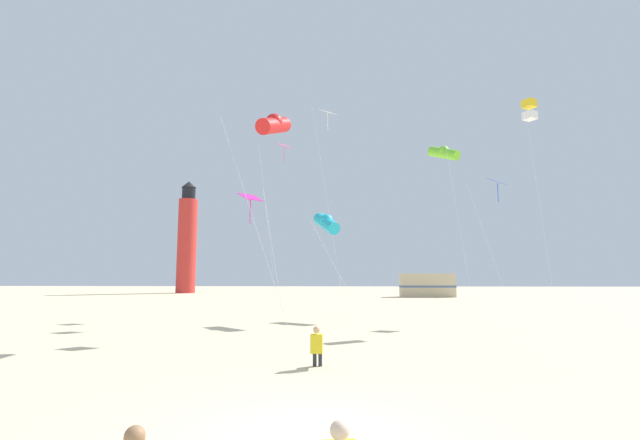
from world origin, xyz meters
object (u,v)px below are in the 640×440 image
(lighthouse_distant, at_px, (187,240))
(rv_van_tan, at_px, (427,285))
(kite_diamond_blue, at_px, (497,187))
(kite_box_gold, at_px, (530,110))
(kite_flyer_standing, at_px, (317,346))
(kite_tube_cyan, at_px, (326,223))
(kite_tube_scarlet, at_px, (274,125))
(kite_diamond_white, at_px, (328,122))
(kite_diamond_rainbow, at_px, (283,153))
(kite_tube_lime, at_px, (444,153))
(kite_diamond_magenta, at_px, (252,202))

(lighthouse_distant, distance_m, rv_van_tan, 35.75)
(kite_diamond_blue, bearing_deg, kite_box_gold, -36.76)
(kite_flyer_standing, relative_size, kite_diamond_blue, 0.14)
(kite_box_gold, distance_m, lighthouse_distant, 53.71)
(kite_tube_cyan, distance_m, kite_tube_scarlet, 7.50)
(kite_tube_cyan, relative_size, kite_diamond_white, 0.47)
(kite_flyer_standing, relative_size, kite_tube_scarlet, 0.12)
(kite_box_gold, bearing_deg, kite_tube_scarlet, -156.80)
(kite_diamond_rainbow, bearing_deg, kite_box_gold, -20.95)
(lighthouse_distant, bearing_deg, kite_tube_cyan, -61.71)
(kite_tube_lime, bearing_deg, lighthouse_distant, 130.37)
(kite_tube_lime, bearing_deg, kite_flyer_standing, -113.69)
(kite_diamond_blue, relative_size, kite_diamond_magenta, 1.32)
(kite_flyer_standing, relative_size, rv_van_tan, 0.18)
(kite_diamond_magenta, bearing_deg, kite_flyer_standing, -63.61)
(kite_diamond_rainbow, relative_size, kite_tube_lime, 1.00)
(kite_tube_cyan, height_order, kite_diamond_rainbow, kite_diamond_rainbow)
(rv_van_tan, bearing_deg, kite_flyer_standing, -104.86)
(kite_diamond_rainbow, height_order, kite_tube_scarlet, kite_diamond_rainbow)
(kite_flyer_standing, distance_m, kite_tube_scarlet, 10.74)
(kite_flyer_standing, xyz_separation_m, kite_box_gold, (11.33, 11.91, 11.17))
(kite_flyer_standing, bearing_deg, kite_tube_lime, -112.41)
(kite_box_gold, bearing_deg, kite_tube_lime, 119.21)
(kite_diamond_magenta, bearing_deg, kite_diamond_rainbow, 90.43)
(lighthouse_distant, bearing_deg, kite_diamond_rainbow, -62.21)
(kite_tube_lime, distance_m, kite_diamond_blue, 6.26)
(kite_diamond_blue, distance_m, rv_van_tan, 30.15)
(rv_van_tan, bearing_deg, kite_tube_lime, -97.63)
(kite_flyer_standing, distance_m, rv_van_tan, 43.98)
(kite_tube_lime, bearing_deg, kite_diamond_magenta, -134.07)
(kite_flyer_standing, relative_size, kite_tube_cyan, 0.19)
(rv_van_tan, bearing_deg, kite_box_gold, -89.80)
(kite_diamond_white, height_order, kite_diamond_rainbow, kite_diamond_white)
(kite_diamond_magenta, xyz_separation_m, rv_van_tan, (14.31, 36.04, -4.42))
(kite_flyer_standing, distance_m, kite_tube_cyan, 13.26)
(kite_tube_lime, xyz_separation_m, kite_diamond_blue, (1.83, -4.93, -3.39))
(kite_flyer_standing, bearing_deg, kite_diamond_magenta, -62.33)
(kite_box_gold, height_order, lighthouse_distant, lighthouse_distant)
(kite_tube_scarlet, bearing_deg, kite_diamond_magenta, 157.48)
(kite_box_gold, distance_m, kite_tube_scarlet, 14.97)
(kite_box_gold, height_order, kite_tube_scarlet, kite_box_gold)
(kite_diamond_rainbow, height_order, kite_diamond_blue, kite_diamond_rainbow)
(kite_tube_cyan, relative_size, kite_box_gold, 0.50)
(kite_box_gold, xyz_separation_m, kite_diamond_rainbow, (-14.64, 5.61, -0.73))
(kite_diamond_magenta, xyz_separation_m, lighthouse_distant, (-19.09, 47.06, 2.03))
(kite_tube_lime, relative_size, rv_van_tan, 1.82)
(kite_tube_lime, bearing_deg, rv_van_tan, 82.64)
(kite_diamond_white, bearing_deg, kite_diamond_magenta, -110.37)
(kite_diamond_white, bearing_deg, lighthouse_distant, 119.93)
(kite_box_gold, distance_m, kite_diamond_rainbow, 15.70)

